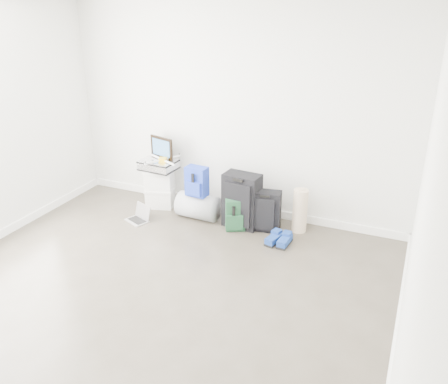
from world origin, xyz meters
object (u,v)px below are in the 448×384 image
at_px(boxes_stack, 160,188).
at_px(briefcase, 159,165).
at_px(large_suitcase, 241,201).
at_px(carry_on, 267,211).
at_px(laptop, 139,217).
at_px(duffel_bag, 198,206).

xyz_separation_m(boxes_stack, briefcase, (0.00, -0.00, 0.33)).
height_order(large_suitcase, carry_on, large_suitcase).
bearing_deg(large_suitcase, laptop, -157.95).
distance_m(boxes_stack, briefcase, 0.33).
height_order(duffel_bag, laptop, duffel_bag).
height_order(large_suitcase, laptop, large_suitcase).
relative_size(boxes_stack, laptop, 1.55).
bearing_deg(duffel_bag, large_suitcase, 4.04).
bearing_deg(briefcase, large_suitcase, -1.62).
bearing_deg(briefcase, boxes_stack, 108.02).
bearing_deg(briefcase, duffel_bag, -7.61).
bearing_deg(carry_on, large_suitcase, 174.54).
relative_size(duffel_bag, carry_on, 1.04).
relative_size(boxes_stack, carry_on, 1.04).
xyz_separation_m(large_suitcase, carry_on, (0.32, 0.02, -0.09)).
distance_m(large_suitcase, laptop, 1.34).
distance_m(duffel_bag, large_suitcase, 0.62).
height_order(boxes_stack, briefcase, briefcase).
bearing_deg(duffel_bag, laptop, -147.93).
relative_size(duffel_bag, large_suitcase, 0.77).
distance_m(carry_on, laptop, 1.64).
relative_size(boxes_stack, large_suitcase, 0.77).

